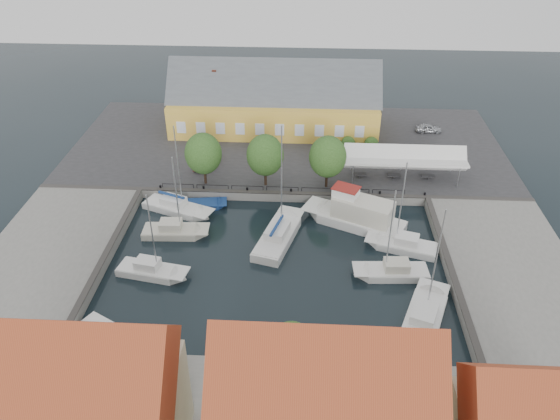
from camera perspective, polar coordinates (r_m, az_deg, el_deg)
name	(u,v)px	position (r m, az deg, el deg)	size (l,w,h in m)	color
ground	(277,256)	(53.78, -0.35, -4.82)	(140.00, 140.00, 0.00)	black
north_quay	(287,147)	(73.08, 0.74, 6.59)	(56.00, 26.00, 1.00)	#2D2D30
west_quay	(48,257)	(57.41, -23.05, -4.52)	(12.00, 24.00, 1.00)	slate
east_quay	(511,273)	(55.32, 23.03, -6.06)	(12.00, 24.00, 1.00)	slate
quay_edge_fittings	(280,220)	(57.00, -0.05, -1.05)	(56.00, 24.72, 0.40)	#383533
warehouse	(270,104)	(76.50, -1.04, 11.06)	(28.56, 14.00, 9.55)	gold
tent_canopy	(405,158)	(65.00, 12.90, 5.32)	(14.00, 4.00, 2.83)	silver
quay_trees	(265,155)	(61.42, -1.56, 5.75)	(18.20, 4.20, 6.30)	black
car_silver	(429,128)	(78.57, 15.27, 8.25)	(1.41, 3.51, 1.20)	#A4A7AC
car_red	(205,161)	(67.66, -7.87, 5.14)	(1.53, 4.38, 1.44)	#4F1218
center_sailboat	(279,237)	(55.72, -0.16, -2.83)	(5.18, 9.72, 12.90)	white
trawler	(357,217)	(58.17, 8.07, -0.70)	(11.32, 7.59, 5.00)	white
east_boat_a	(403,246)	(55.94, 12.70, -3.74)	(7.37, 4.27, 10.22)	white
east_boat_b	(392,273)	(52.37, 11.67, -6.48)	(7.21, 2.69, 9.85)	white
east_boat_c	(424,319)	(48.40, 14.79, -10.91)	(5.75, 9.19, 11.30)	white
west_boat_a	(177,209)	(61.34, -10.73, 0.12)	(8.42, 5.14, 10.97)	white
west_boat_b	(174,232)	(57.59, -10.98, -2.32)	(7.00, 2.63, 9.62)	beige
west_boat_c	(152,272)	(52.81, -13.28, -6.34)	(7.05, 3.41, 9.45)	white
launch_sw	(105,333)	(48.13, -17.77, -12.11)	(5.32, 4.11, 0.98)	white
launch_nw	(204,205)	(61.80, -7.96, 0.48)	(5.18, 2.59, 0.88)	navy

